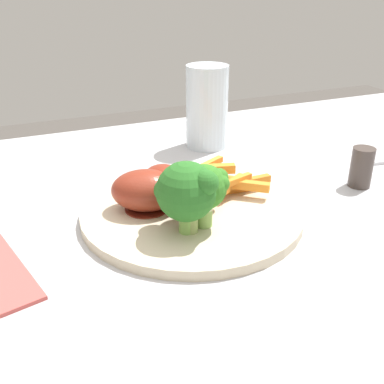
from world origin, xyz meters
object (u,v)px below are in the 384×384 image
dining_table (263,284)px  water_glass (207,107)px  carrot_fries_pile (218,182)px  broccoli_floret_middle (192,195)px  pepper_shaker (362,167)px  dinner_plate (192,212)px  broccoli_floret_back (204,186)px  chicken_drumstick_far (168,186)px  chicken_drumstick_near (149,191)px  broccoli_floret_front (186,191)px

dining_table → water_glass: (-0.04, -0.26, 0.16)m
carrot_fries_pile → dining_table: bearing=116.8°
broccoli_floret_middle → pepper_shaker: 0.27m
dinner_plate → carrot_fries_pile: carrot_fries_pile is taller
dining_table → broccoli_floret_back: (0.08, -0.00, 0.15)m
chicken_drumstick_far → pepper_shaker: size_ratio=2.25×
broccoli_floret_middle → chicken_drumstick_near: 0.07m
broccoli_floret_middle → dinner_plate: bearing=-113.5°
chicken_drumstick_near → water_glass: bearing=-129.8°
dining_table → broccoli_floret_middle: bearing=3.9°
dining_table → dinner_plate: (0.08, -0.04, 0.10)m
broccoli_floret_middle → pepper_shaker: size_ratio=1.20×
broccoli_floret_middle → water_glass: size_ratio=0.50×
chicken_drumstick_far → water_glass: (-0.14, -0.20, 0.03)m
pepper_shaker → broccoli_floret_front: bearing=7.8°
dining_table → carrot_fries_pile: 0.14m
broccoli_floret_front → chicken_drumstick_near: (0.02, -0.06, -0.02)m
broccoli_floret_back → chicken_drumstick_near: bearing=-55.2°
chicken_drumstick_far → pepper_shaker: chicken_drumstick_far is taller
broccoli_floret_front → broccoli_floret_back: (-0.02, -0.00, 0.00)m
broccoli_floret_front → water_glass: water_glass is taller
broccoli_floret_back → chicken_drumstick_near: broccoli_floret_back is taller
dining_table → water_glass: size_ratio=9.39×
dinner_plate → broccoli_floret_back: 0.07m
chicken_drumstick_far → broccoli_floret_back: bearing=104.8°
dining_table → carrot_fries_pile: carrot_fries_pile is taller
chicken_drumstick_near → chicken_drumstick_far: 0.03m
pepper_shaker → chicken_drumstick_near: bearing=-5.2°
carrot_fries_pile → chicken_drumstick_far: 0.07m
broccoli_floret_front → water_glass: (-0.15, -0.26, 0.01)m
broccoli_floret_back → broccoli_floret_middle: bearing=24.1°
broccoli_floret_back → chicken_drumstick_near: size_ratio=0.55×
dinner_plate → broccoli_floret_front: broccoli_floret_front is taller
broccoli_floret_back → chicken_drumstick_far: broccoli_floret_back is taller
broccoli_floret_middle → water_glass: water_glass is taller
chicken_drumstick_near → pepper_shaker: 0.29m
water_glass → broccoli_floret_middle: bearing=62.1°
broccoli_floret_middle → water_glass: 0.30m
dining_table → broccoli_floret_back: bearing=-0.4°
chicken_drumstick_near → chicken_drumstick_far: (-0.02, -0.00, -0.00)m
dining_table → pepper_shaker: (-0.16, -0.03, 0.12)m
broccoli_floret_middle → broccoli_floret_back: size_ratio=0.92×
pepper_shaker → chicken_drumstick_far: bearing=-6.7°
broccoli_floret_front → broccoli_floret_middle: 0.01m
broccoli_floret_middle → broccoli_floret_back: broccoli_floret_back is taller
dinner_plate → chicken_drumstick_far: 0.04m
broccoli_floret_back → dining_table: bearing=179.6°
pepper_shaker → broccoli_floret_back: bearing=7.7°
dining_table → carrot_fries_pile: size_ratio=9.50×
broccoli_floret_middle → carrot_fries_pile: broccoli_floret_middle is taller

